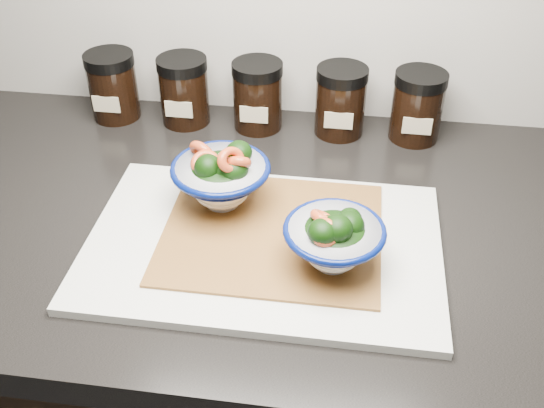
# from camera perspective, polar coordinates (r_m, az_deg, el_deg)

# --- Properties ---
(countertop) EXTENTS (3.50, 0.60, 0.04)m
(countertop) POSITION_cam_1_polar(r_m,az_deg,el_deg) (0.91, -9.24, -1.32)
(countertop) COLOR black
(countertop) RESTS_ON cabinet
(cutting_board) EXTENTS (0.45, 0.30, 0.01)m
(cutting_board) POSITION_cam_1_polar(r_m,az_deg,el_deg) (0.82, -0.78, -3.71)
(cutting_board) COLOR silver
(cutting_board) RESTS_ON countertop
(bamboo_mat) EXTENTS (0.28, 0.24, 0.00)m
(bamboo_mat) POSITION_cam_1_polar(r_m,az_deg,el_deg) (0.82, 0.00, -2.55)
(bamboo_mat) COLOR #A56A31
(bamboo_mat) RESTS_ON cutting_board
(bowl_left) EXTENTS (0.13, 0.13, 0.10)m
(bowl_left) POSITION_cam_1_polar(r_m,az_deg,el_deg) (0.85, -4.56, 2.40)
(bowl_left) COLOR white
(bowl_left) RESTS_ON bamboo_mat
(bowl_right) EXTENTS (0.12, 0.12, 0.09)m
(bowl_right) POSITION_cam_1_polar(r_m,az_deg,el_deg) (0.75, 5.60, -3.16)
(bowl_right) COLOR white
(bowl_right) RESTS_ON bamboo_mat
(spice_jar_a) EXTENTS (0.08, 0.08, 0.11)m
(spice_jar_a) POSITION_cam_1_polar(r_m,az_deg,el_deg) (1.11, -14.08, 10.24)
(spice_jar_a) COLOR black
(spice_jar_a) RESTS_ON countertop
(spice_jar_b) EXTENTS (0.08, 0.08, 0.11)m
(spice_jar_b) POSITION_cam_1_polar(r_m,az_deg,el_deg) (1.07, -7.90, 10.04)
(spice_jar_b) COLOR black
(spice_jar_b) RESTS_ON countertop
(spice_jar_c) EXTENTS (0.08, 0.08, 0.11)m
(spice_jar_c) POSITION_cam_1_polar(r_m,az_deg,el_deg) (1.05, -1.30, 9.71)
(spice_jar_c) COLOR black
(spice_jar_c) RESTS_ON countertop
(spice_jar_d) EXTENTS (0.08, 0.08, 0.11)m
(spice_jar_d) POSITION_cam_1_polar(r_m,az_deg,el_deg) (1.04, 6.16, 9.17)
(spice_jar_d) COLOR black
(spice_jar_d) RESTS_ON countertop
(spice_jar_e) EXTENTS (0.08, 0.08, 0.11)m
(spice_jar_e) POSITION_cam_1_polar(r_m,az_deg,el_deg) (1.04, 12.89, 8.56)
(spice_jar_e) COLOR black
(spice_jar_e) RESTS_ON countertop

